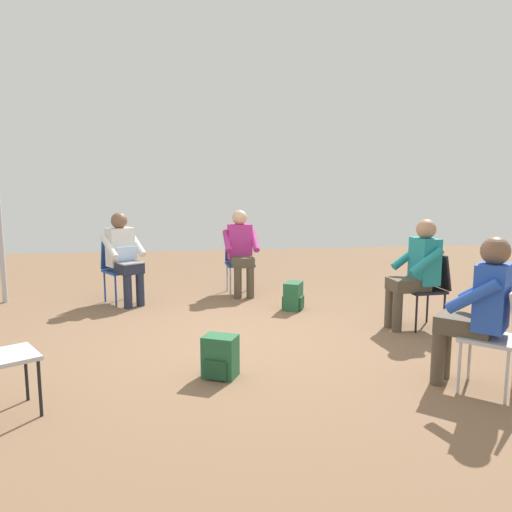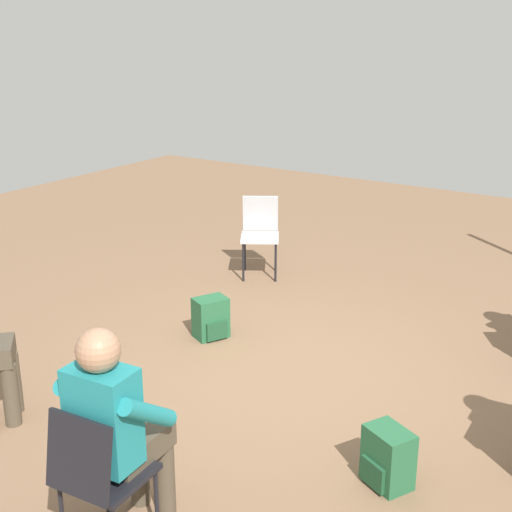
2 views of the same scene
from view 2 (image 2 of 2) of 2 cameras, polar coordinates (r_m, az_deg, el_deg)
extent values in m
plane|color=brown|center=(5.59, 2.20, -9.73)|extent=(14.00, 14.00, 0.00)
cube|color=black|center=(3.86, -11.79, -16.74)|extent=(0.43, 0.43, 0.03)
cylinder|color=black|center=(4.18, -11.87, -17.42)|extent=(0.02, 0.02, 0.42)
cylinder|color=black|center=(4.00, -7.95, -19.00)|extent=(0.02, 0.02, 0.42)
cube|color=black|center=(3.62, -14.02, -15.34)|extent=(0.12, 0.39, 0.40)
cube|color=#B7B7BC|center=(7.58, 0.31, 1.50)|extent=(0.55, 0.55, 0.03)
cylinder|color=black|center=(7.49, 1.57, -0.54)|extent=(0.02, 0.02, 0.42)
cylinder|color=black|center=(7.50, -1.02, -0.51)|extent=(0.02, 0.02, 0.42)
cylinder|color=black|center=(7.81, 1.59, 0.26)|extent=(0.02, 0.02, 0.42)
cylinder|color=black|center=(7.82, -0.90, 0.29)|extent=(0.02, 0.02, 0.42)
cube|color=#B7B7BC|center=(7.71, 0.35, 3.43)|extent=(0.28, 0.37, 0.40)
cylinder|color=#4C4233|center=(5.33, -18.86, -9.53)|extent=(0.11, 0.11, 0.45)
cylinder|color=#4C4233|center=(5.17, -19.03, -10.44)|extent=(0.11, 0.11, 0.45)
cylinder|color=#4C4233|center=(4.25, -9.33, -16.40)|extent=(0.11, 0.11, 0.45)
cylinder|color=#4C4233|center=(4.15, -7.28, -17.17)|extent=(0.11, 0.11, 0.45)
cube|color=#4C4233|center=(3.93, -10.03, -14.54)|extent=(0.44, 0.33, 0.14)
cube|color=teal|center=(3.68, -12.13, -12.45)|extent=(0.25, 0.36, 0.52)
sphere|color=#A87A5B|center=(3.51, -12.52, -7.40)|extent=(0.22, 0.22, 0.22)
cylinder|color=teal|center=(3.85, -13.48, -10.64)|extent=(0.40, 0.12, 0.31)
cylinder|color=teal|center=(3.62, -8.64, -12.31)|extent=(0.40, 0.12, 0.31)
cube|color=#235B38|center=(6.21, -3.65, -4.94)|extent=(0.34, 0.30, 0.36)
cube|color=#1C492C|center=(6.24, -3.63, -5.63)|extent=(0.28, 0.31, 0.16)
cube|color=#235B38|center=(4.43, 10.53, -15.54)|extent=(0.30, 0.34, 0.36)
cube|color=#1C492C|center=(4.48, 10.47, -16.40)|extent=(0.31, 0.29, 0.16)
camera|label=1|loc=(8.99, -24.44, 10.53)|focal=35.00mm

